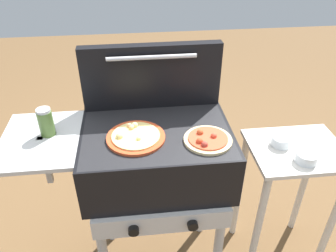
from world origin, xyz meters
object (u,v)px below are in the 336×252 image
object	(u,v)px
grill	(154,158)
sauce_jar	(46,122)
pizza_pepperoni	(207,139)
pizza_cheese	(135,136)
topping_bowl_near	(281,141)
prep_table	(289,182)
topping_bowl_far	(306,158)

from	to	relation	value
grill	sauce_jar	xyz separation A→B (m)	(-0.43, 0.03, 0.20)
pizza_pepperoni	pizza_cheese	xyz separation A→B (m)	(-0.29, 0.05, -0.00)
grill	topping_bowl_near	distance (m)	0.60
grill	pizza_pepperoni	xyz separation A→B (m)	(0.21, -0.10, 0.15)
topping_bowl_near	sauce_jar	bearing A→B (deg)	-179.55
grill	pizza_cheese	bearing A→B (deg)	-151.39
prep_table	topping_bowl_near	xyz separation A→B (m)	(-0.07, 0.03, 0.23)
grill	sauce_jar	bearing A→B (deg)	175.98
pizza_cheese	topping_bowl_far	xyz separation A→B (m)	(0.74, -0.05, -0.14)
topping_bowl_near	topping_bowl_far	bearing A→B (deg)	-64.17
grill	pizza_cheese	distance (m)	0.18
grill	topping_bowl_near	xyz separation A→B (m)	(0.60, 0.04, 0.01)
sauce_jar	grill	bearing A→B (deg)	-4.02
pizza_cheese	sauce_jar	size ratio (longest dim) A/B	1.99
sauce_jar	topping_bowl_near	size ratio (longest dim) A/B	1.29
grill	pizza_cheese	size ratio (longest dim) A/B	3.99
pizza_pepperoni	pizza_cheese	world-z (taller)	same
topping_bowl_far	prep_table	bearing A→B (deg)	84.96
sauce_jar	prep_table	size ratio (longest dim) A/B	0.16
pizza_cheese	topping_bowl_near	distance (m)	0.70
sauce_jar	topping_bowl_near	distance (m)	1.05
pizza_cheese	prep_table	size ratio (longest dim) A/B	0.32
sauce_jar	prep_table	bearing A→B (deg)	-1.35
pizza_pepperoni	pizza_cheese	distance (m)	0.29
grill	prep_table	world-z (taller)	grill
topping_bowl_far	grill	bearing A→B (deg)	172.21
grill	topping_bowl_far	xyz separation A→B (m)	(0.67, -0.09, 0.01)
prep_table	pizza_pepperoni	bearing A→B (deg)	-167.79
sauce_jar	topping_bowl_far	xyz separation A→B (m)	(1.10, -0.12, -0.19)
grill	topping_bowl_far	bearing A→B (deg)	-7.79
prep_table	topping_bowl_near	distance (m)	0.25
pizza_pepperoni	pizza_cheese	bearing A→B (deg)	169.36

